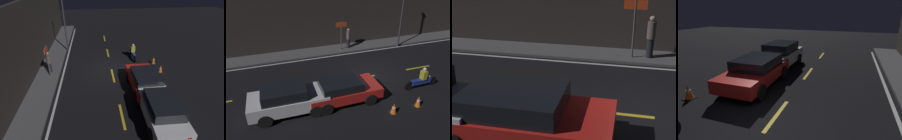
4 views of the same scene
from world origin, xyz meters
The scene contains 8 objects.
ground_plane centered at (0.00, 0.00, 0.00)m, with size 56.00×56.00×0.00m, color black.
raised_curb centered at (0.00, 5.04, 0.06)m, with size 28.00×1.77×0.11m.
lane_dash_b centered at (-5.50, 0.00, 0.00)m, with size 2.00×0.14×0.01m.
lane_dash_c centered at (-1.00, 0.00, 0.00)m, with size 2.00×0.14×0.01m.
lane_solid_kerb centered at (0.00, 3.90, 0.00)m, with size 25.20×0.14×0.01m.
taxi_red centered at (-3.06, -1.94, 0.75)m, with size 4.08×2.06×1.36m.
pedestrian centered at (-0.07, 4.91, 0.99)m, with size 0.34×0.34×1.72m.
shop_sign centered at (-0.76, 4.78, 1.80)m, with size 0.90×0.08×2.40m.
Camera 3 is at (-0.70, -7.75, 4.21)m, focal length 50.00 mm.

